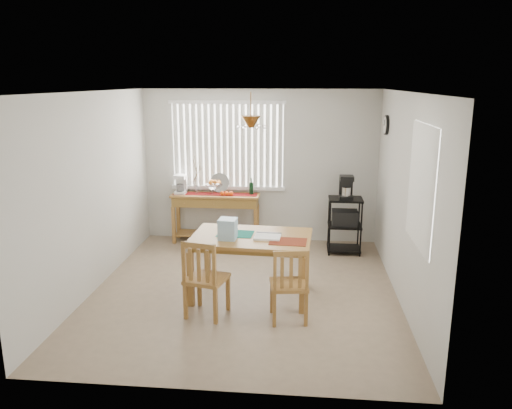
# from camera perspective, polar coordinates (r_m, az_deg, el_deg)

# --- Properties ---
(ground) EXTENTS (4.00, 4.50, 0.01)m
(ground) POSITION_cam_1_polar(r_m,az_deg,el_deg) (6.79, -1.31, -9.78)
(ground) COLOR gray
(room_shell) EXTENTS (4.20, 4.70, 2.70)m
(room_shell) POSITION_cam_1_polar(r_m,az_deg,el_deg) (6.32, -1.35, 4.50)
(room_shell) COLOR beige
(room_shell) RESTS_ON ground
(sideboard) EXTENTS (1.50, 0.42, 0.85)m
(sideboard) POSITION_cam_1_polar(r_m,az_deg,el_deg) (8.58, -4.57, -0.20)
(sideboard) COLOR olive
(sideboard) RESTS_ON ground
(sideboard_items) EXTENTS (1.43, 0.35, 0.65)m
(sideboard_items) POSITION_cam_1_polar(r_m,az_deg,el_deg) (8.56, -6.29, 2.08)
(sideboard_items) COLOR maroon
(sideboard_items) RESTS_ON sideboard
(wire_cart) EXTENTS (0.53, 0.43, 0.91)m
(wire_cart) POSITION_cam_1_polar(r_m,az_deg,el_deg) (8.17, 10.10, -1.76)
(wire_cart) COLOR black
(wire_cart) RESTS_ON ground
(cart_items) EXTENTS (0.21, 0.26, 0.37)m
(cart_items) POSITION_cam_1_polar(r_m,az_deg,el_deg) (8.06, 10.26, 1.91)
(cart_items) COLOR black
(cart_items) RESTS_ON wire_cart
(dining_table) EXTENTS (1.56, 1.05, 0.81)m
(dining_table) POSITION_cam_1_polar(r_m,az_deg,el_deg) (6.39, -0.55, -4.41)
(dining_table) COLOR olive
(dining_table) RESTS_ON ground
(table_items) EXTENTS (1.16, 0.60, 0.26)m
(table_items) POSITION_cam_1_polar(r_m,az_deg,el_deg) (6.23, -2.08, -3.06)
(table_items) COLOR #136C5C
(table_items) RESTS_ON dining_table
(chair_left) EXTENTS (0.54, 0.54, 0.96)m
(chair_left) POSITION_cam_1_polar(r_m,az_deg,el_deg) (5.94, -5.84, -8.44)
(chair_left) COLOR olive
(chair_left) RESTS_ON ground
(chair_right) EXTENTS (0.48, 0.48, 0.91)m
(chair_right) POSITION_cam_1_polar(r_m,az_deg,el_deg) (5.82, 3.81, -9.16)
(chair_right) COLOR olive
(chair_right) RESTS_ON ground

